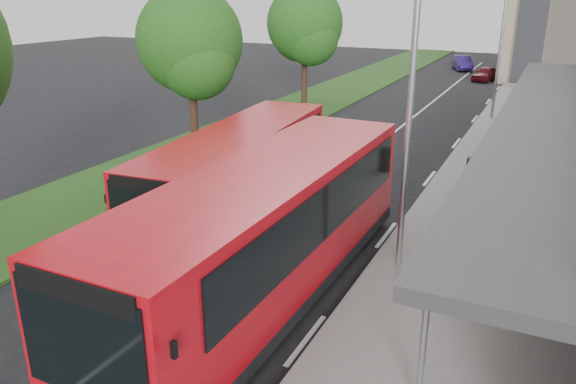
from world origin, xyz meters
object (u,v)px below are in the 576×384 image
bus_second (239,173)px  litter_bin (473,170)px  lamp_post_far (500,34)px  tree_far (305,29)px  lamp_post_near (408,91)px  bollard (498,126)px  car_far (462,63)px  tree_mid (191,48)px  bus_main (267,233)px  car_near (485,74)px

bus_second → litter_bin: bearing=39.8°
lamp_post_far → litter_bin: lamp_post_far is taller
tree_far → litter_bin: tree_far is taller
lamp_post_near → bollard: size_ratio=7.68×
lamp_post_far → car_far: bearing=103.3°
tree_mid → bus_main: tree_mid is taller
tree_far → car_far: bearing=74.8°
tree_mid → litter_bin: tree_mid is taller
lamp_post_far → car_near: bearing=98.3°
lamp_post_far → car_far: (-5.06, 21.39, -4.08)m
bus_main → bus_second: bus_main is taller
litter_bin → car_near: (-3.06, 27.63, -0.05)m
lamp_post_far → car_near: size_ratio=2.37×
car_far → tree_far: bearing=-124.7°
tree_mid → bus_main: size_ratio=0.63×
litter_bin → bollard: size_ratio=0.92×
tree_far → bus_second: 18.76m
tree_mid → bus_second: bearing=-45.3°
lamp_post_near → lamp_post_far: 20.00m
lamp_post_far → bus_main: (-2.41, -22.69, -3.07)m
litter_bin → car_near: 27.80m
tree_mid → tree_far: tree_far is taller
tree_far → bus_main: tree_far is taller
lamp_post_far → litter_bin: size_ratio=8.38×
lamp_post_near → lamp_post_far: (0.00, 20.00, 0.00)m
tree_far → bus_main: size_ratio=0.65×
bollard → car_near: size_ratio=0.31×
tree_mid → car_near: tree_mid is taller
tree_far → lamp_post_far: (11.13, 0.95, -0.06)m
bus_main → bollard: bus_main is taller
litter_bin → car_far: car_far is taller
tree_far → lamp_post_far: 11.17m
tree_mid → lamp_post_near: (11.13, -7.05, 0.05)m
tree_far → bus_second: size_ratio=0.72×
bus_second → tree_mid: bearing=129.9°
lamp_post_far → bus_main: lamp_post_far is taller
tree_mid → car_near: (8.88, 28.31, -4.09)m
bus_main → bollard: bearing=80.7°
bus_main → car_near: 38.07m
bus_second → bus_main: bearing=-57.3°
lamp_post_near → bollard: lamp_post_near is taller
tree_mid → litter_bin: size_ratio=7.57×
bus_second → car_far: size_ratio=2.65×
car_far → lamp_post_near: bearing=-102.5°
lamp_post_near → car_far: (-5.06, 41.39, -4.08)m
lamp_post_near → bollard: bearing=86.9°
car_near → litter_bin: bearing=-71.5°
car_near → tree_far: bearing=-106.4°
bus_second → car_near: size_ratio=3.03×
lamp_post_far → tree_far: bearing=-175.1°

